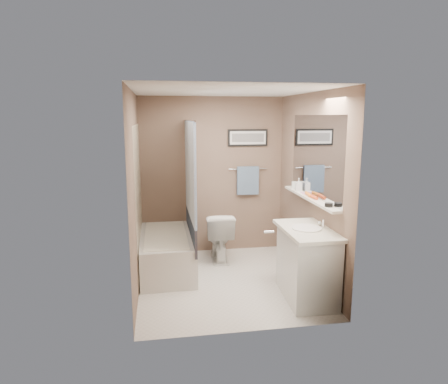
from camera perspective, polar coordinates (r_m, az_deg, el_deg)
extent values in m
plane|color=silver|center=(5.30, 0.27, -12.61)|extent=(2.50, 2.50, 0.00)
cube|color=white|center=(4.87, 0.30, 14.02)|extent=(2.20, 2.50, 0.04)
cube|color=brown|center=(6.15, -1.65, 2.31)|extent=(2.20, 0.04, 2.40)
cube|color=brown|center=(3.77, 3.44, -3.11)|extent=(2.20, 0.04, 2.40)
cube|color=brown|center=(4.89, -12.30, -0.13)|extent=(0.04, 2.50, 2.40)
cube|color=brown|center=(5.24, 12.01, 0.60)|extent=(0.04, 2.50, 2.40)
cube|color=beige|center=(5.42, -12.09, -1.23)|extent=(0.02, 1.55, 2.00)
cylinder|color=silver|center=(5.31, -4.96, 10.15)|extent=(0.02, 1.55, 0.02)
cube|color=white|center=(5.36, -4.84, 3.19)|extent=(0.03, 1.45, 1.28)
cube|color=#243044|center=(5.53, -4.71, -5.27)|extent=(0.03, 1.45, 0.36)
cube|color=silver|center=(5.05, 12.92, 5.00)|extent=(0.02, 1.60, 1.00)
cube|color=silver|center=(5.10, 12.11, -0.82)|extent=(0.12, 1.60, 0.03)
cylinder|color=silver|center=(6.22, 3.40, 3.32)|extent=(0.60, 0.02, 0.02)
cube|color=#7D9BB7|center=(6.22, 3.42, 1.65)|extent=(0.34, 0.05, 0.44)
cube|color=black|center=(6.19, 3.41, 7.75)|extent=(0.62, 0.02, 0.26)
cube|color=white|center=(6.18, 3.44, 7.74)|extent=(0.56, 0.00, 0.20)
cube|color=#595959|center=(6.17, 3.45, 7.74)|extent=(0.50, 0.00, 0.13)
cube|color=silver|center=(3.97, 11.26, -5.59)|extent=(0.80, 0.02, 2.00)
cylinder|color=silver|center=(3.91, 6.44, -5.68)|extent=(0.10, 0.02, 0.02)
cube|color=silver|center=(5.64, -8.27, -8.53)|extent=(0.74, 1.52, 0.50)
cube|color=white|center=(5.56, -8.34, -6.10)|extent=(0.56, 1.36, 0.02)
imported|color=white|center=(5.94, -0.72, -6.27)|extent=(0.44, 0.73, 0.72)
cube|color=silver|center=(4.81, 11.75, -10.20)|extent=(0.55, 0.93, 0.80)
cube|color=silver|center=(4.68, 11.83, -5.40)|extent=(0.54, 0.96, 0.04)
cylinder|color=white|center=(4.67, 11.73, -5.07)|extent=(0.34, 0.34, 0.01)
cylinder|color=white|center=(4.73, 14.02, -4.43)|extent=(0.02, 0.02, 0.10)
sphere|color=silver|center=(4.82, 13.54, -4.36)|extent=(0.05, 0.05, 0.05)
cylinder|color=black|center=(4.58, 14.73, -1.80)|extent=(0.09, 0.09, 0.04)
cylinder|color=#D2471D|center=(4.99, 12.59, -0.65)|extent=(0.05, 0.22, 0.04)
cylinder|color=orange|center=(5.13, 11.98, -0.34)|extent=(0.06, 0.22, 0.04)
cube|color=pink|center=(5.30, 11.25, -0.15)|extent=(0.04, 0.16, 0.01)
cylinder|color=silver|center=(5.61, 10.05, 0.96)|extent=(0.08, 0.08, 0.10)
imported|color=#999999|center=(5.45, 10.62, 1.05)|extent=(0.09, 0.09, 0.17)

